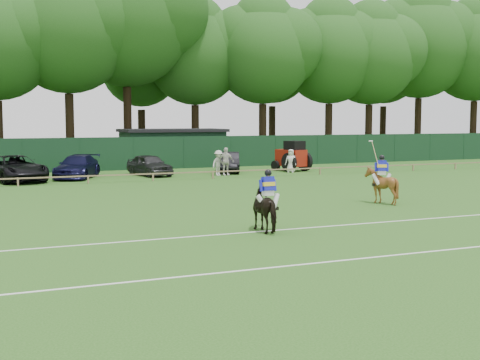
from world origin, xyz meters
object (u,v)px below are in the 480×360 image
suv_black (15,168)px  sedan_navy (77,167)px  spectator_left (219,163)px  utility_shed (173,147)px  spectator_right (291,161)px  horse_chestnut (381,185)px  horse_dark (268,209)px  estate_black (228,162)px  hatch_grey (150,165)px  tractor (292,157)px  spectator_mid (226,161)px

suv_black → sedan_navy: size_ratio=1.12×
sedan_navy → spectator_left: bearing=13.4°
utility_shed → spectator_right: bearing=-58.7°
horse_chestnut → spectator_right: (4.15, 16.78, 0.00)m
horse_chestnut → suv_black: 22.89m
horse_dark → spectator_right: size_ratio=1.10×
suv_black → estate_black: suv_black is taller
spectator_left → hatch_grey: bearing=134.2°
horse_dark → utility_shed: size_ratio=0.22×
spectator_left → suv_black: bearing=151.8°
horse_chestnut → hatch_grey: size_ratio=0.39×
suv_black → hatch_grey: 8.73m
tractor → hatch_grey: bearing=163.2°
spectator_mid → utility_shed: bearing=98.4°
suv_black → horse_chestnut: bearing=-64.7°
suv_black → sedan_navy: (3.87, 0.67, -0.06)m
horse_dark → tractor: 25.76m
horse_dark → spectator_left: bearing=-108.0°
spectator_left → spectator_mid: bearing=-38.8°
hatch_grey → tractor: (10.78, -0.37, 0.33)m
horse_chestnut → utility_shed: 26.56m
spectator_mid → utility_shed: utility_shed is taller
horse_dark → utility_shed: bearing=-102.5°
hatch_grey → sedan_navy: bearing=167.5°
spectator_mid → suv_black: bearing=179.6°
spectator_left → spectator_right: size_ratio=1.03×
sedan_navy → utility_shed: utility_shed is taller
horse_chestnut → hatch_grey: horse_chestnut is taller
sedan_navy → spectator_mid: 9.85m
horse_chestnut → tractor: size_ratio=0.55×
sedan_navy → tractor: (15.62, -0.39, 0.31)m
spectator_mid → utility_shed: (-0.61, 10.21, 0.57)m
spectator_left → tractor: tractor is taller
hatch_grey → spectator_left: (4.34, -1.81, 0.13)m
spectator_mid → spectator_right: size_ratio=1.15×
sedan_navy → estate_black: bearing=26.8°
sedan_navy → spectator_right: size_ratio=3.06×
horse_chestnut → suv_black: (-14.66, 17.57, -0.03)m
hatch_grey → tractor: size_ratio=1.42×
utility_shed → spectator_left: bearing=-89.2°
spectator_mid → spectator_right: bearing=10.4°
utility_shed → hatch_grey: bearing=-116.9°
spectator_mid → tractor: size_ratio=0.64×
estate_black → spectator_right: spectator_right is taller
spectator_left → tractor: bearing=-10.6°
horse_chestnut → sedan_navy: (-10.80, 18.24, -0.09)m
hatch_grey → utility_shed: (4.20, 8.27, 0.80)m
suv_black → spectator_left: bearing=-19.6°
horse_dark → estate_black: size_ratio=0.42×
sedan_navy → estate_black: sedan_navy is taller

